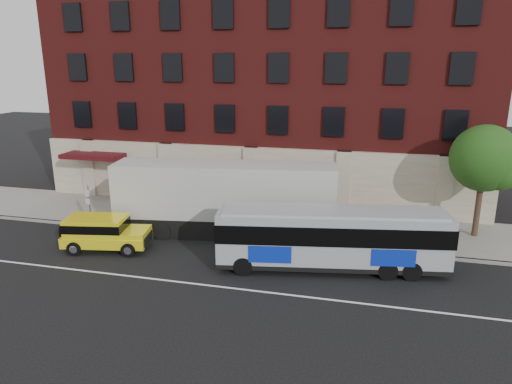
% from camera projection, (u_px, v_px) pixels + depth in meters
% --- Properties ---
extents(ground, '(120.00, 120.00, 0.00)m').
position_uv_depth(ground, '(184.00, 288.00, 20.30)').
color(ground, black).
rests_on(ground, ground).
extents(sidewalk, '(60.00, 6.00, 0.15)m').
position_uv_depth(sidewalk, '(240.00, 220.00, 28.68)').
color(sidewalk, gray).
rests_on(sidewalk, ground).
extents(kerb, '(60.00, 0.25, 0.15)m').
position_uv_depth(kerb, '(225.00, 238.00, 25.88)').
color(kerb, gray).
rests_on(kerb, ground).
extents(lane_line, '(60.00, 0.12, 0.01)m').
position_uv_depth(lane_line, '(188.00, 283.00, 20.76)').
color(lane_line, white).
rests_on(lane_line, ground).
extents(building, '(30.00, 12.10, 15.00)m').
position_uv_depth(building, '(268.00, 89.00, 34.04)').
color(building, maroon).
rests_on(building, sidewalk).
extents(sign_pole, '(0.30, 0.20, 2.50)m').
position_uv_depth(sign_pole, '(89.00, 203.00, 27.60)').
color(sign_pole, slate).
rests_on(sign_pole, ground).
extents(street_tree, '(3.60, 3.60, 6.20)m').
position_uv_depth(street_tree, '(485.00, 161.00, 24.83)').
color(street_tree, '#332519').
rests_on(street_tree, sidewalk).
extents(city_bus, '(10.97, 4.08, 2.94)m').
position_uv_depth(city_bus, '(332.00, 237.00, 21.80)').
color(city_bus, '#A1A5AC').
rests_on(city_bus, ground).
extents(yellow_suv, '(4.74, 2.63, 1.76)m').
position_uv_depth(yellow_suv, '(102.00, 231.00, 24.23)').
color(yellow_suv, yellow).
rests_on(yellow_suv, ground).
extents(shipping_container, '(12.51, 4.25, 4.09)m').
position_uv_depth(shipping_container, '(225.00, 200.00, 26.15)').
color(shipping_container, black).
rests_on(shipping_container, ground).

